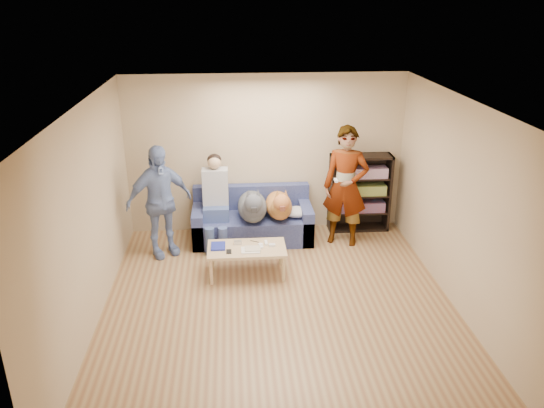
{
  "coord_description": "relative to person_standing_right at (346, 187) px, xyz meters",
  "views": [
    {
      "loc": [
        -0.55,
        -5.77,
        3.77
      ],
      "look_at": [
        0.0,
        1.2,
        0.95
      ],
      "focal_mm": 35.0,
      "sensor_mm": 36.0,
      "label": 1
    }
  ],
  "objects": [
    {
      "name": "wall_right",
      "position": [
        1.05,
        -1.83,
        0.35
      ],
      "size": [
        0.0,
        5.0,
        5.0
      ],
      "primitive_type": "plane",
      "rotation": [
        1.57,
        0.0,
        -1.57
      ],
      "color": "tan",
      "rests_on": "ground"
    },
    {
      "name": "wall_front",
      "position": [
        -1.2,
        -4.33,
        0.35
      ],
      "size": [
        4.5,
        0.0,
        4.5
      ],
      "primitive_type": "plane",
      "rotation": [
        -1.57,
        0.0,
        0.0
      ],
      "color": "tan",
      "rests_on": "ground"
    },
    {
      "name": "blanket",
      "position": [
        -0.74,
        0.12,
        -0.45
      ],
      "size": [
        0.42,
        0.35,
        0.15
      ],
      "primitive_type": "ellipsoid",
      "color": "#B3B3B8",
      "rests_on": "sofa"
    },
    {
      "name": "headphone_cup_a",
      "position": [
        -1.38,
        -0.94,
        -0.52
      ],
      "size": [
        0.07,
        0.07,
        0.02
      ],
      "primitive_type": "cylinder",
      "color": "white",
      "rests_on": "coffee_table"
    },
    {
      "name": "held_controller",
      "position": [
        -0.2,
        -0.2,
        0.18
      ],
      "size": [
        0.04,
        0.13,
        0.03
      ],
      "primitive_type": "cube",
      "rotation": [
        0.0,
        0.0,
        -0.0
      ],
      "color": "white",
      "rests_on": "person_standing_right"
    },
    {
      "name": "magazine",
      "position": [
        -1.5,
        -1.0,
        -0.51
      ],
      "size": [
        0.22,
        0.17,
        0.01
      ],
      "primitive_type": "cube",
      "color": "#C2B69B",
      "rests_on": "coffee_table"
    },
    {
      "name": "ceiling",
      "position": [
        -1.2,
        -1.83,
        1.65
      ],
      "size": [
        5.0,
        5.0,
        0.0
      ],
      "primitive_type": "plane",
      "rotation": [
        3.14,
        0.0,
        0.0
      ],
      "color": "white",
      "rests_on": "ground"
    },
    {
      "name": "wallet",
      "position": [
        -1.83,
        -1.04,
        -0.52
      ],
      "size": [
        0.07,
        0.12,
        0.02
      ],
      "primitive_type": "cube",
      "color": "black",
      "rests_on": "coffee_table"
    },
    {
      "name": "dog_tan",
      "position": [
        -1.03,
        0.07,
        -0.31
      ],
      "size": [
        0.42,
        1.17,
        0.6
      ],
      "color": "#BA6C39",
      "rests_on": "sofa"
    },
    {
      "name": "sofa",
      "position": [
        -1.45,
        0.27,
        -0.67
      ],
      "size": [
        1.9,
        0.85,
        0.82
      ],
      "color": "#515B93",
      "rests_on": "ground"
    },
    {
      "name": "wall_left",
      "position": [
        -3.45,
        -1.83,
        0.35
      ],
      "size": [
        0.0,
        5.0,
        5.0
      ],
      "primitive_type": "plane",
      "rotation": [
        1.57,
        0.0,
        1.57
      ],
      "color": "tan",
      "rests_on": "ground"
    },
    {
      "name": "person_standing_right",
      "position": [
        0.0,
        0.0,
        0.0
      ],
      "size": [
        0.81,
        0.67,
        1.9
      ],
      "primitive_type": "imported",
      "rotation": [
        0.0,
        0.0,
        -0.35
      ],
      "color": "gray",
      "rests_on": "ground"
    },
    {
      "name": "person_standing_left",
      "position": [
        -2.84,
        -0.19,
        -0.09
      ],
      "size": [
        1.09,
        0.85,
        1.73
      ],
      "primitive_type": "imported",
      "rotation": [
        0.0,
        0.0,
        0.49
      ],
      "color": "#7D9AC8",
      "rests_on": "ground"
    },
    {
      "name": "papers",
      "position": [
        -1.53,
        -1.02,
        -0.52
      ],
      "size": [
        0.26,
        0.2,
        0.02
      ],
      "primitive_type": "cube",
      "color": "white",
      "rests_on": "coffee_table"
    },
    {
      "name": "headphone_cup_b",
      "position": [
        -1.38,
        -0.86,
        -0.52
      ],
      "size": [
        0.07,
        0.07,
        0.02
      ],
      "primitive_type": "cylinder",
      "color": "white",
      "rests_on": "coffee_table"
    },
    {
      "name": "controller_a",
      "position": [
        -1.3,
        -0.82,
        -0.52
      ],
      "size": [
        0.04,
        0.13,
        0.03
      ],
      "primitive_type": "cube",
      "color": "white",
      "rests_on": "coffee_table"
    },
    {
      "name": "coffee_table",
      "position": [
        -1.58,
        -0.92,
        -0.58
      ],
      "size": [
        1.1,
        0.6,
        0.42
      ],
      "color": "tan",
      "rests_on": "ground"
    },
    {
      "name": "person_seated",
      "position": [
        -2.02,
        0.14,
        -0.18
      ],
      "size": [
        0.4,
        0.73,
        1.47
      ],
      "color": "#3F4A8C",
      "rests_on": "sofa"
    },
    {
      "name": "notebook_blue",
      "position": [
        -1.98,
        -0.87,
        -0.52
      ],
      "size": [
        0.2,
        0.26,
        0.03
      ],
      "primitive_type": "cube",
      "color": "navy",
      "rests_on": "coffee_table"
    },
    {
      "name": "bookshelf",
      "position": [
        0.35,
        0.5,
        -0.27
      ],
      "size": [
        1.0,
        0.34,
        1.3
      ],
      "color": "black",
      "rests_on": "ground"
    },
    {
      "name": "pen_orange",
      "position": [
        -1.6,
        -1.08,
        -0.53
      ],
      "size": [
        0.13,
        0.06,
        0.01
      ],
      "primitive_type": "cylinder",
      "rotation": [
        0.0,
        1.57,
        0.35
      ],
      "color": "#C0661B",
      "rests_on": "coffee_table"
    },
    {
      "name": "dog_gray",
      "position": [
        -1.45,
        0.01,
        -0.29
      ],
      "size": [
        0.46,
        1.27,
        0.66
      ],
      "color": "#52575D",
      "rests_on": "sofa"
    },
    {
      "name": "camera_silver",
      "position": [
        -1.7,
        -0.8,
        -0.51
      ],
      "size": [
        0.11,
        0.06,
        0.05
      ],
      "primitive_type": "cube",
      "color": "#B1B2B6",
      "rests_on": "coffee_table"
    },
    {
      "name": "pen_black",
      "position": [
        -1.46,
        -0.74,
        -0.53
      ],
      "size": [
        0.13,
        0.08,
        0.01
      ],
      "primitive_type": "cylinder",
      "rotation": [
        0.0,
        1.57,
        -0.52
      ],
      "color": "black",
      "rests_on": "coffee_table"
    },
    {
      "name": "ground",
      "position": [
        -1.2,
        -1.83,
        -0.95
      ],
      "size": [
        5.0,
        5.0,
        0.0
      ],
      "primitive_type": "plane",
      "color": "brown",
      "rests_on": "ground"
    },
    {
      "name": "wall_back",
      "position": [
        -1.2,
        0.67,
        0.35
      ],
      "size": [
        4.5,
        0.0,
        4.5
      ],
      "primitive_type": "plane",
      "rotation": [
        1.57,
        0.0,
        0.0
      ],
      "color": "tan",
      "rests_on": "ground"
    },
    {
      "name": "controller_b",
      "position": [
        -1.22,
        -0.9,
        -0.52
      ],
      "size": [
        0.09,
        0.06,
        0.03
      ],
      "primitive_type": "cube",
      "color": "silver",
      "rests_on": "coffee_table"
    }
  ]
}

